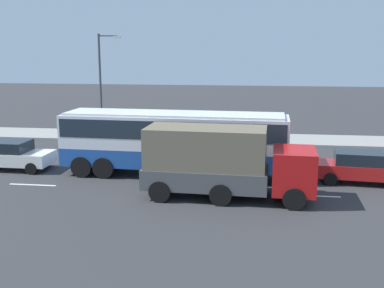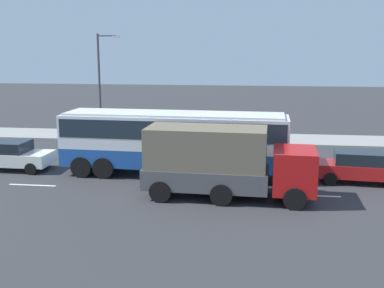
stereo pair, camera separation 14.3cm
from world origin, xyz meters
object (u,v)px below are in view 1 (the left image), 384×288
coach_bus (174,137)px  street_lamp (102,80)px  pedestrian_near_curb (241,127)px  cargo_truck (223,161)px  car_white_minivan (9,154)px  pedestrian_at_crossing (192,128)px  car_red_compact (360,167)px

coach_bus → street_lamp: 11.13m
coach_bus → pedestrian_near_curb: size_ratio=7.05×
coach_bus → cargo_truck: (2.78, -3.39, -0.39)m
car_white_minivan → pedestrian_at_crossing: bearing=44.5°
coach_bus → pedestrian_near_curb: (3.24, 9.12, -0.95)m
cargo_truck → street_lamp: size_ratio=1.03×
coach_bus → car_red_compact: (9.43, -0.22, -1.25)m
coach_bus → car_white_minivan: (-9.30, 0.07, -1.24)m
car_red_compact → coach_bus: bearing=-175.9°
pedestrian_near_curb → street_lamp: (-9.86, -0.47, 3.27)m
car_red_compact → pedestrian_at_crossing: (-9.60, 8.90, 0.27)m
car_red_compact → car_white_minivan: bearing=-175.4°
pedestrian_near_curb → street_lamp: bearing=54.5°
cargo_truck → car_red_compact: bearing=28.1°
cargo_truck → pedestrian_near_curb: size_ratio=4.55×
car_red_compact → pedestrian_at_crossing: size_ratio=2.66×
car_red_compact → pedestrian_at_crossing: bearing=142.7°
coach_bus → street_lamp: size_ratio=1.59×
coach_bus → cargo_truck: bearing=-48.4°
car_red_compact → cargo_truck: bearing=-149.0°
car_white_minivan → car_red_compact: (18.72, -0.29, -0.01)m
pedestrian_at_crossing → street_lamp: street_lamp is taller
street_lamp → car_red_compact: bearing=-28.9°
street_lamp → car_white_minivan: bearing=-107.4°
street_lamp → coach_bus: bearing=-52.6°
street_lamp → pedestrian_near_curb: bearing=2.7°
car_red_compact → street_lamp: bearing=156.6°
coach_bus → pedestrian_near_curb: 9.73m
cargo_truck → car_red_compact: size_ratio=1.75×
cargo_truck → car_red_compact: (6.65, 3.17, -0.86)m
cargo_truck → car_white_minivan: 12.59m
car_red_compact → street_lamp: (-16.04, 8.87, 3.56)m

